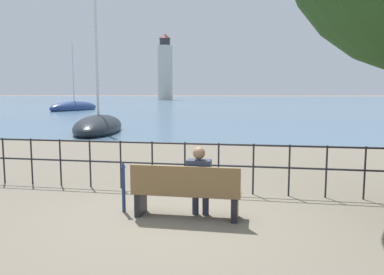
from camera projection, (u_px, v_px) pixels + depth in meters
ground_plane at (187, 217)px, 6.30m from camera, size 1000.00×1000.00×0.00m
harbor_water at (257, 99)px, 161.77m from camera, size 600.00×300.00×0.01m
park_bench at (186, 192)px, 6.18m from camera, size 1.81×0.45×0.90m
seated_person_left at (199, 179)px, 6.20m from camera, size 0.39×0.35×1.19m
promenade_railing at (202, 159)px, 7.81m from camera, size 15.01×0.04×1.05m
closed_umbrella at (123, 184)px, 6.50m from camera, size 0.09×0.09×0.90m
sailboat_0 at (99, 126)px, 20.46m from camera, size 4.15×7.55×8.09m
sailboat_1 at (74, 108)px, 46.35m from camera, size 3.96×8.50×8.70m
harbor_lighthouse at (165, 69)px, 122.63m from camera, size 4.88×4.88×21.54m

